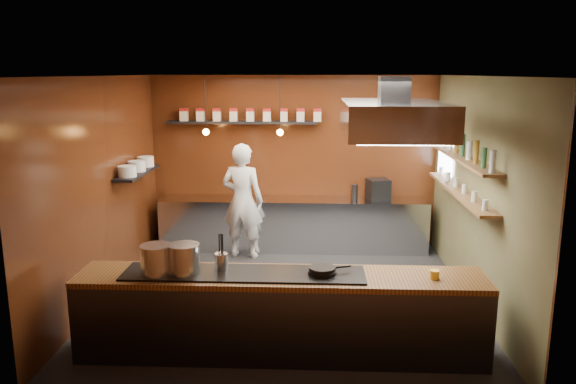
# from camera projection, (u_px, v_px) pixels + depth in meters

# --- Properties ---
(floor) EXTENTS (5.00, 5.00, 0.00)m
(floor) POSITION_uv_depth(u_px,v_px,m) (288.00, 297.00, 7.77)
(floor) COLOR black
(floor) RESTS_ON ground
(back_wall) EXTENTS (5.00, 0.00, 5.00)m
(back_wall) POSITION_uv_depth(u_px,v_px,m) (294.00, 162.00, 9.90)
(back_wall) COLOR #3E180B
(back_wall) RESTS_ON ground
(left_wall) EXTENTS (0.00, 5.00, 5.00)m
(left_wall) POSITION_uv_depth(u_px,v_px,m) (103.00, 189.00, 7.57)
(left_wall) COLOR #3E180B
(left_wall) RESTS_ON ground
(right_wall) EXTENTS (0.00, 5.00, 5.00)m
(right_wall) POSITION_uv_depth(u_px,v_px,m) (478.00, 193.00, 7.35)
(right_wall) COLOR brown
(right_wall) RESTS_ON ground
(ceiling) EXTENTS (5.00, 5.00, 0.00)m
(ceiling) POSITION_uv_depth(u_px,v_px,m) (288.00, 76.00, 7.14)
(ceiling) COLOR silver
(ceiling) RESTS_ON back_wall
(window_pane) EXTENTS (0.00, 1.00, 1.00)m
(window_pane) POSITION_uv_depth(u_px,v_px,m) (446.00, 146.00, 8.93)
(window_pane) COLOR white
(window_pane) RESTS_ON right_wall
(prep_counter) EXTENTS (4.60, 0.65, 0.90)m
(prep_counter) POSITION_uv_depth(u_px,v_px,m) (293.00, 224.00, 9.80)
(prep_counter) COLOR silver
(prep_counter) RESTS_ON floor
(pass_counter) EXTENTS (4.40, 0.72, 0.94)m
(pass_counter) POSITION_uv_depth(u_px,v_px,m) (281.00, 314.00, 6.11)
(pass_counter) COLOR #38383D
(pass_counter) RESTS_ON floor
(tin_shelf) EXTENTS (2.60, 0.26, 0.04)m
(tin_shelf) POSITION_uv_depth(u_px,v_px,m) (242.00, 122.00, 9.66)
(tin_shelf) COLOR black
(tin_shelf) RESTS_ON back_wall
(plate_shelf) EXTENTS (0.30, 1.40, 0.04)m
(plate_shelf) POSITION_uv_depth(u_px,v_px,m) (137.00, 173.00, 8.53)
(plate_shelf) COLOR black
(plate_shelf) RESTS_ON left_wall
(bottle_shelf_upper) EXTENTS (0.26, 2.80, 0.04)m
(bottle_shelf_upper) POSITION_uv_depth(u_px,v_px,m) (462.00, 158.00, 7.56)
(bottle_shelf_upper) COLOR brown
(bottle_shelf_upper) RESTS_ON right_wall
(bottle_shelf_lower) EXTENTS (0.26, 2.80, 0.04)m
(bottle_shelf_lower) POSITION_uv_depth(u_px,v_px,m) (460.00, 192.00, 7.66)
(bottle_shelf_lower) COLOR brown
(bottle_shelf_lower) RESTS_ON right_wall
(extractor_hood) EXTENTS (1.20, 2.00, 0.72)m
(extractor_hood) POSITION_uv_depth(u_px,v_px,m) (393.00, 118.00, 6.80)
(extractor_hood) COLOR #38383D
(extractor_hood) RESTS_ON ceiling
(pendant_left) EXTENTS (0.10, 0.10, 0.95)m
(pendant_left) POSITION_uv_depth(u_px,v_px,m) (206.00, 129.00, 9.04)
(pendant_left) COLOR black
(pendant_left) RESTS_ON ceiling
(pendant_right) EXTENTS (0.10, 0.10, 0.95)m
(pendant_right) POSITION_uv_depth(u_px,v_px,m) (280.00, 129.00, 8.99)
(pendant_right) COLOR black
(pendant_right) RESTS_ON ceiling
(storage_tins) EXTENTS (2.43, 0.13, 0.22)m
(storage_tins) POSITION_uv_depth(u_px,v_px,m) (250.00, 115.00, 9.62)
(storage_tins) COLOR beige
(storage_tins) RESTS_ON tin_shelf
(plate_stacks) EXTENTS (0.26, 1.16, 0.16)m
(plate_stacks) POSITION_uv_depth(u_px,v_px,m) (137.00, 166.00, 8.51)
(plate_stacks) COLOR white
(plate_stacks) RESTS_ON plate_shelf
(bottles) EXTENTS (0.06, 2.66, 0.24)m
(bottles) POSITION_uv_depth(u_px,v_px,m) (462.00, 147.00, 7.53)
(bottles) COLOR silver
(bottles) RESTS_ON bottle_shelf_upper
(wine_glasses) EXTENTS (0.07, 2.37, 0.13)m
(wine_glasses) POSITION_uv_depth(u_px,v_px,m) (460.00, 186.00, 7.64)
(wine_glasses) COLOR silver
(wine_glasses) RESTS_ON bottle_shelf_lower
(stockpot_large) EXTENTS (0.40, 0.40, 0.32)m
(stockpot_large) POSITION_uv_depth(u_px,v_px,m) (184.00, 259.00, 5.96)
(stockpot_large) COLOR silver
(stockpot_large) RESTS_ON pass_counter
(stockpot_small) EXTENTS (0.42, 0.42, 0.32)m
(stockpot_small) POSITION_uv_depth(u_px,v_px,m) (156.00, 260.00, 5.95)
(stockpot_small) COLOR silver
(stockpot_small) RESTS_ON pass_counter
(utensil_crock) EXTENTS (0.19, 0.19, 0.19)m
(utensil_crock) POSITION_uv_depth(u_px,v_px,m) (221.00, 262.00, 6.09)
(utensil_crock) COLOR silver
(utensil_crock) RESTS_ON pass_counter
(frying_pan) EXTENTS (0.47, 0.31, 0.08)m
(frying_pan) POSITION_uv_depth(u_px,v_px,m) (323.00, 270.00, 5.98)
(frying_pan) COLOR black
(frying_pan) RESTS_ON pass_counter
(butter_jar) EXTENTS (0.11, 0.11, 0.09)m
(butter_jar) POSITION_uv_depth(u_px,v_px,m) (435.00, 274.00, 5.89)
(butter_jar) COLOR yellow
(butter_jar) RESTS_ON pass_counter
(espresso_machine) EXTENTS (0.42, 0.41, 0.35)m
(espresso_machine) POSITION_uv_depth(u_px,v_px,m) (378.00, 189.00, 9.65)
(espresso_machine) COLOR black
(espresso_machine) RESTS_ON prep_counter
(chef) EXTENTS (0.78, 0.59, 1.92)m
(chef) POSITION_uv_depth(u_px,v_px,m) (243.00, 201.00, 9.29)
(chef) COLOR silver
(chef) RESTS_ON floor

